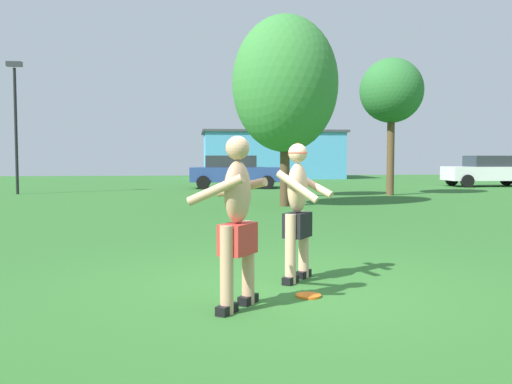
{
  "coord_description": "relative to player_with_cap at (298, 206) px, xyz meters",
  "views": [
    {
      "loc": [
        -1.03,
        -6.22,
        1.51
      ],
      "look_at": [
        -0.19,
        1.29,
        1.03
      ],
      "focal_mm": 39.31,
      "sensor_mm": 36.0,
      "label": 1
    }
  ],
  "objects": [
    {
      "name": "tree_near_building",
      "position": [
        2.16,
        13.95,
        2.77
      ],
      "size": [
        2.11,
        2.11,
        4.94
      ],
      "color": "brown",
      "rests_on": "ground_plane"
    },
    {
      "name": "player_in_red",
      "position": [
        -0.83,
        -1.18,
        -0.01
      ],
      "size": [
        0.83,
        0.79,
        1.71
      ],
      "color": "black",
      "rests_on": "ground_plane"
    },
    {
      "name": "car_blue_near_post",
      "position": [
        0.7,
        20.44,
        -0.1
      ],
      "size": [
        4.39,
        2.22,
        1.58
      ],
      "color": "#2D478C",
      "rests_on": "ground_plane"
    },
    {
      "name": "tree_left_field",
      "position": [
        6.47,
        14.72,
        3.15
      ],
      "size": [
        2.48,
        2.48,
        5.37
      ],
      "color": "brown",
      "rests_on": "ground_plane"
    },
    {
      "name": "lamp_post",
      "position": [
        -8.38,
        17.0,
        2.38
      ],
      "size": [
        0.6,
        0.24,
        5.33
      ],
      "color": "black",
      "rests_on": "ground_plane"
    },
    {
      "name": "frisbee",
      "position": [
        -0.03,
        -0.8,
        -0.91
      ],
      "size": [
        0.28,
        0.28,
        0.03
      ],
      "primitive_type": "cylinder",
      "color": "orange",
      "rests_on": "ground_plane"
    },
    {
      "name": "player_with_cap",
      "position": [
        0.0,
        0.0,
        0.0
      ],
      "size": [
        0.75,
        0.79,
        1.68
      ],
      "color": "black",
      "rests_on": "ground_plane"
    },
    {
      "name": "car_white_mid_lot",
      "position": [
        13.83,
        20.57,
        -0.1
      ],
      "size": [
        4.35,
        2.13,
        1.58
      ],
      "color": "white",
      "rests_on": "ground_plane"
    },
    {
      "name": "outbuilding_behind_lot",
      "position": [
        4.32,
        33.6,
        0.77
      ],
      "size": [
        9.94,
        6.53,
        3.36
      ],
      "color": "#4C9ED1",
      "rests_on": "ground_plane"
    },
    {
      "name": "ground_plane",
      "position": [
        -0.23,
        -0.43,
        -0.92
      ],
      "size": [
        80.0,
        80.0,
        0.0
      ],
      "primitive_type": "plane",
      "color": "#2D6628"
    },
    {
      "name": "tree_right_field",
      "position": [
        1.52,
        10.27,
        2.79
      ],
      "size": [
        3.21,
        3.21,
        5.79
      ],
      "color": "#4C3823",
      "rests_on": "ground_plane"
    }
  ]
}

